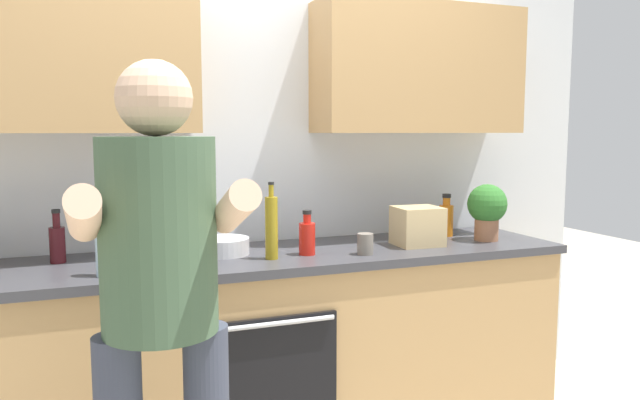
% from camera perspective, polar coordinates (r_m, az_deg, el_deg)
% --- Properties ---
extents(back_wall_unit, '(4.00, 0.38, 2.50)m').
position_cam_1_polar(back_wall_unit, '(2.99, -6.23, 7.12)').
color(back_wall_unit, silver).
rests_on(back_wall_unit, ground).
extents(counter, '(2.84, 0.67, 0.90)m').
position_cam_1_polar(counter, '(2.90, -4.52, -13.79)').
color(counter, tan).
rests_on(counter, ground).
extents(person_standing, '(0.49, 0.45, 1.66)m').
position_cam_1_polar(person_standing, '(1.87, -14.86, -8.43)').
color(person_standing, '#383D4C').
rests_on(person_standing, ground).
extents(bottle_wine, '(0.07, 0.07, 0.23)m').
position_cam_1_polar(bottle_wine, '(2.80, -23.60, -3.68)').
color(bottle_wine, '#471419').
rests_on(bottle_wine, counter).
extents(bottle_hotsauce, '(0.07, 0.07, 0.20)m').
position_cam_1_polar(bottle_hotsauce, '(2.73, -1.23, -3.50)').
color(bottle_hotsauce, red).
rests_on(bottle_hotsauce, counter).
extents(bottle_water, '(0.06, 0.06, 0.31)m').
position_cam_1_polar(bottle_water, '(2.46, -19.85, -3.66)').
color(bottle_water, silver).
rests_on(bottle_water, counter).
extents(bottle_oil, '(0.06, 0.06, 0.34)m').
position_cam_1_polar(bottle_oil, '(2.64, -4.62, -2.52)').
color(bottle_oil, olive).
rests_on(bottle_oil, counter).
extents(bottle_juice, '(0.08, 0.08, 0.23)m').
position_cam_1_polar(bottle_juice, '(3.29, 11.85, -1.72)').
color(bottle_juice, orange).
rests_on(bottle_juice, counter).
extents(cup_stoneware, '(0.07, 0.07, 0.10)m').
position_cam_1_polar(cup_stoneware, '(2.75, 4.30, -4.17)').
color(cup_stoneware, slate).
rests_on(cup_stoneware, counter).
extents(cup_tea, '(0.07, 0.07, 0.11)m').
position_cam_1_polar(cup_tea, '(2.82, -19.44, -4.13)').
color(cup_tea, '#33598C').
rests_on(cup_tea, counter).
extents(mixing_bowl, '(0.24, 0.24, 0.08)m').
position_cam_1_polar(mixing_bowl, '(2.78, -9.20, -4.34)').
color(mixing_bowl, silver).
rests_on(mixing_bowl, counter).
extents(potted_herb, '(0.20, 0.20, 0.29)m').
position_cam_1_polar(potted_herb, '(3.20, 15.53, -0.73)').
color(potted_herb, '#9E6647').
rests_on(potted_herb, counter).
extents(grocery_bag_bread, '(0.23, 0.21, 0.19)m').
position_cam_1_polar(grocery_bag_bread, '(3.00, 9.21, -2.45)').
color(grocery_bag_bread, tan).
rests_on(grocery_bag_bread, counter).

